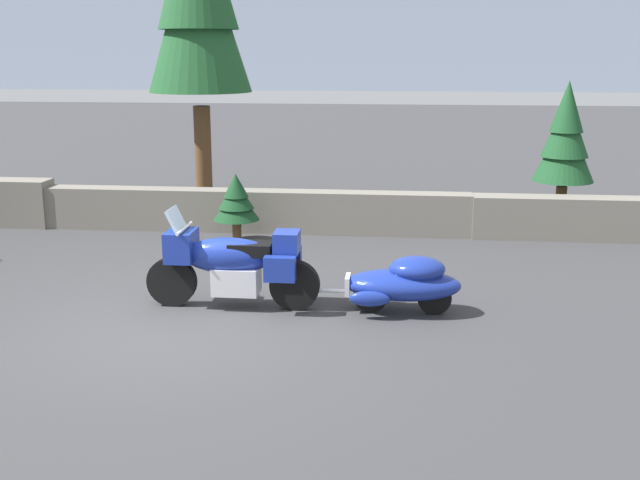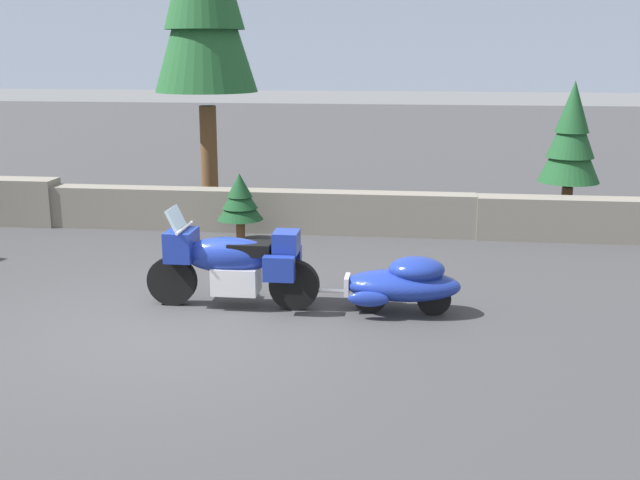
{
  "view_description": "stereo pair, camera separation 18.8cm",
  "coord_description": "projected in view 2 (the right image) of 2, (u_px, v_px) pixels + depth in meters",
  "views": [
    {
      "loc": [
        2.7,
        -8.77,
        3.35
      ],
      "look_at": [
        1.64,
        1.34,
        0.85
      ],
      "focal_mm": 43.86,
      "sensor_mm": 36.0,
      "label": 1
    },
    {
      "loc": [
        2.89,
        -8.74,
        3.35
      ],
      "look_at": [
        1.64,
        1.34,
        0.85
      ],
      "focal_mm": 43.86,
      "sensor_mm": 36.0,
      "label": 2
    }
  ],
  "objects": [
    {
      "name": "pine_tree_secondary",
      "position": [
        571.0,
        137.0,
        14.48
      ],
      "size": [
        1.13,
        1.13,
        2.78
      ],
      "color": "brown",
      "rests_on": "ground"
    },
    {
      "name": "touring_motorcycle",
      "position": [
        232.0,
        262.0,
        10.26
      ],
      "size": [
        2.31,
        0.76,
        1.33
      ],
      "color": "black",
      "rests_on": "ground"
    },
    {
      "name": "distant_ridgeline",
      "position": [
        398.0,
        11.0,
        99.51
      ],
      "size": [
        240.0,
        80.0,
        16.0
      ],
      "primitive_type": "cube",
      "color": "#99A8BF",
      "rests_on": "ground"
    },
    {
      "name": "car_shaped_trailer",
      "position": [
        403.0,
        283.0,
        10.05
      ],
      "size": [
        2.2,
        0.78,
        0.76
      ],
      "color": "black",
      "rests_on": "ground"
    },
    {
      "name": "stone_guard_wall",
      "position": [
        229.0,
        209.0,
        14.69
      ],
      "size": [
        24.0,
        0.55,
        0.9
      ],
      "color": "slate",
      "rests_on": "ground"
    },
    {
      "name": "pine_sapling_near",
      "position": [
        240.0,
        199.0,
        13.76
      ],
      "size": [
        0.81,
        0.81,
        1.22
      ],
      "color": "brown",
      "rests_on": "ground"
    },
    {
      "name": "ground_plane",
      "position": [
        174.0,
        329.0,
        9.57
      ],
      "size": [
        80.0,
        80.0,
        0.0
      ],
      "primitive_type": "plane",
      "color": "#38383A"
    }
  ]
}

